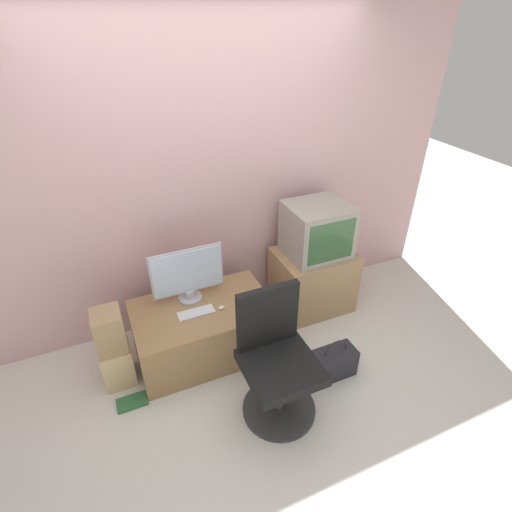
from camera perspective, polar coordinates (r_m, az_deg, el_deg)
name	(u,v)px	position (r m, az deg, el deg)	size (l,w,h in m)	color
ground_plane	(281,414)	(3.04, 3.64, -21.61)	(12.00, 12.00, 0.00)	beige
wall_back	(212,177)	(3.23, -6.36, 11.21)	(4.40, 0.05, 2.60)	#CC9EA3
desk	(204,329)	(3.31, -7.46, -10.35)	(1.08, 0.66, 0.46)	#937047
side_stand	(312,280)	(3.74, 8.06, -3.39)	(0.68, 0.52, 0.58)	#A37F56
main_monitor	(188,275)	(3.12, -9.74, -2.66)	(0.57, 0.19, 0.46)	#B2B2B7
keyboard	(196,313)	(3.11, -8.55, -8.02)	(0.28, 0.10, 0.01)	silver
mouse	(221,308)	(3.12, -4.97, -7.37)	(0.05, 0.03, 0.03)	silver
crt_tv	(317,230)	(3.46, 8.76, 3.68)	(0.52, 0.46, 0.47)	gray
office_chair	(276,364)	(2.78, 2.91, -15.10)	(0.52, 0.52, 0.94)	#333333
cardboard_box_lower	(118,363)	(3.28, -19.17, -14.27)	(0.22, 0.26, 0.33)	#D1B27F
cardboard_box_upper	(109,331)	(3.06, -20.26, -10.02)	(0.20, 0.22, 0.33)	#A3845B
handbag	(334,362)	(3.23, 11.07, -14.68)	(0.33, 0.18, 0.35)	#232328
book	(132,402)	(3.21, -17.26, -19.29)	(0.22, 0.13, 0.02)	#2D6638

